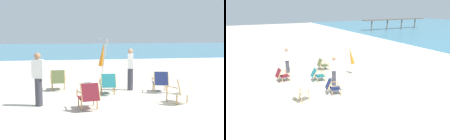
% 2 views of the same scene
% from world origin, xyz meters
% --- Properties ---
extents(ground_plane, '(80.00, 80.00, 0.00)m').
position_xyz_m(ground_plane, '(0.00, 0.00, 0.00)').
color(ground_plane, beige).
extents(sea, '(80.00, 40.00, 0.10)m').
position_xyz_m(sea, '(0.00, 33.34, 0.05)').
color(sea, teal).
rests_on(sea, ground).
extents(surf_band, '(80.00, 1.10, 0.06)m').
position_xyz_m(surf_band, '(0.00, 13.04, 0.03)').
color(surf_band, white).
rests_on(surf_band, ground).
extents(beach_chair_far_center, '(0.62, 0.80, 0.77)m').
position_xyz_m(beach_chair_far_center, '(-0.57, 0.36, 0.42)').
color(beach_chair_far_center, '#196066').
rests_on(beach_chair_far_center, ground).
extents(beach_chair_back_right, '(0.78, 0.83, 0.82)m').
position_xyz_m(beach_chair_back_right, '(1.49, -1.28, 0.43)').
color(beach_chair_back_right, beige).
rests_on(beach_chair_back_right, ground).
extents(beach_chair_front_left, '(0.61, 0.72, 0.81)m').
position_xyz_m(beach_chair_front_left, '(-2.38, 1.40, 0.43)').
color(beach_chair_front_left, '#515B33').
rests_on(beach_chair_front_left, ground).
extents(beach_chair_mid_center, '(0.71, 0.83, 0.80)m').
position_xyz_m(beach_chair_mid_center, '(1.43, 0.39, 0.43)').
color(beach_chair_mid_center, '#19234C').
rests_on(beach_chair_mid_center, ground).
extents(beach_chair_front_right, '(0.67, 0.81, 0.80)m').
position_xyz_m(beach_chair_front_right, '(-1.41, -1.49, 0.43)').
color(beach_chair_front_right, maroon).
rests_on(beach_chair_front_right, ground).
extents(umbrella_furled_orange, '(0.39, 0.79, 2.02)m').
position_xyz_m(umbrella_furled_orange, '(-0.48, 2.51, 1.32)').
color(umbrella_furled_orange, '#B7B2A8').
rests_on(umbrella_furled_orange, ground).
extents(person_near_chairs, '(0.37, 0.26, 1.63)m').
position_xyz_m(person_near_chairs, '(-2.88, -0.84, 0.84)').
color(person_near_chairs, '#383842').
rests_on(person_near_chairs, ground).
extents(person_by_waterline, '(0.28, 0.38, 1.63)m').
position_xyz_m(person_by_waterline, '(0.41, 0.96, 0.84)').
color(person_by_waterline, '#383842').
rests_on(person_by_waterline, ground).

